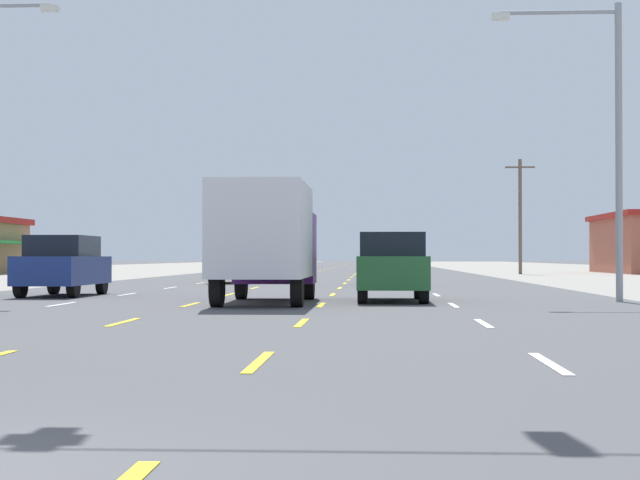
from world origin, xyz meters
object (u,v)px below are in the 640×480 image
Objects in this scene: suv_far_left_midfar at (63,265)px; sedan_inner_right_farthest at (383,265)px; streetlight_right_row_0 at (605,128)px; suv_inner_left_farther at (234,262)px; suv_inner_right_mid at (392,266)px; sedan_inner_right_far at (385,269)px; box_truck_center_turn_near at (266,237)px.

suv_far_left_midfar reaches higher than sedan_inner_right_farthest.
suv_inner_left_farther is at bearing 122.89° from streetlight_right_row_0.
suv_inner_left_farther is (-7.40, 20.73, 0.00)m from suv_inner_right_mid.
suv_inner_right_mid and suv_inner_left_farther have the same top height.
sedan_inner_right_far is at bearing 51.72° from suv_far_left_midfar.
streetlight_right_row_0 is (6.11, -17.16, 4.22)m from sedan_inner_right_far.
sedan_inner_right_farthest is 0.53× the size of streetlight_right_row_0.
suv_far_left_midfar is at bearing -109.03° from sedan_inner_right_farthest.
streetlight_right_row_0 reaches higher than sedan_inner_right_far.
sedan_inner_right_far is at bearing -90.21° from sedan_inner_right_farthest.
box_truck_center_turn_near is 1.60× the size of sedan_inner_right_farthest.
suv_inner_right_mid is at bearing 24.54° from box_truck_center_turn_near.
streetlight_right_row_0 is at bearing -57.11° from suv_inner_left_farther.
suv_far_left_midfar is at bearing -100.90° from suv_inner_left_farther.
sedan_inner_right_far is (10.70, 13.56, -0.27)m from suv_far_left_midfar.
box_truck_center_turn_near is 22.68m from suv_inner_left_farther.
suv_far_left_midfar reaches higher than sedan_inner_right_far.
suv_far_left_midfar is (-10.72, 3.47, 0.00)m from suv_inner_right_mid.
sedan_inner_right_farthest is at bearing 61.91° from suv_inner_left_farther.
box_truck_center_turn_near reaches higher than suv_far_left_midfar.
suv_far_left_midfar is at bearing 167.91° from streetlight_right_row_0.
suv_inner_right_mid is 34.67m from sedan_inner_right_farthest.
box_truck_center_turn_near is 8.86m from suv_far_left_midfar.
suv_inner_left_farther is 25.15m from streetlight_right_row_0.
streetlight_right_row_0 is at bearing -70.40° from sedan_inner_right_far.
suv_inner_right_mid is at bearing -17.93° from suv_far_left_midfar.
box_truck_center_turn_near is 0.84× the size of streetlight_right_row_0.
suv_inner_right_mid is 1.00× the size of suv_inner_left_farther.
suv_far_left_midfar is 17.27m from sedan_inner_right_far.
streetlight_right_row_0 is (9.59, 1.47, 3.14)m from box_truck_center_turn_near.
sedan_inner_right_far is (-0.02, 17.03, -0.27)m from suv_inner_right_mid.
sedan_inner_right_farthest is (0.04, 34.67, -0.27)m from suv_inner_right_mid.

